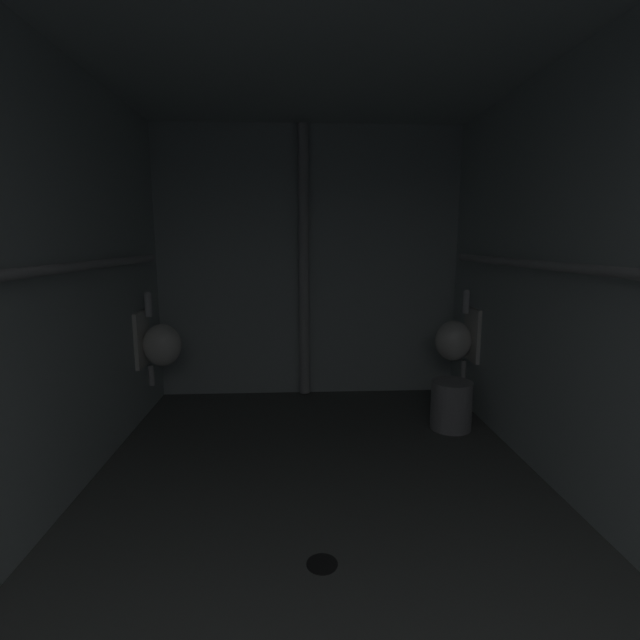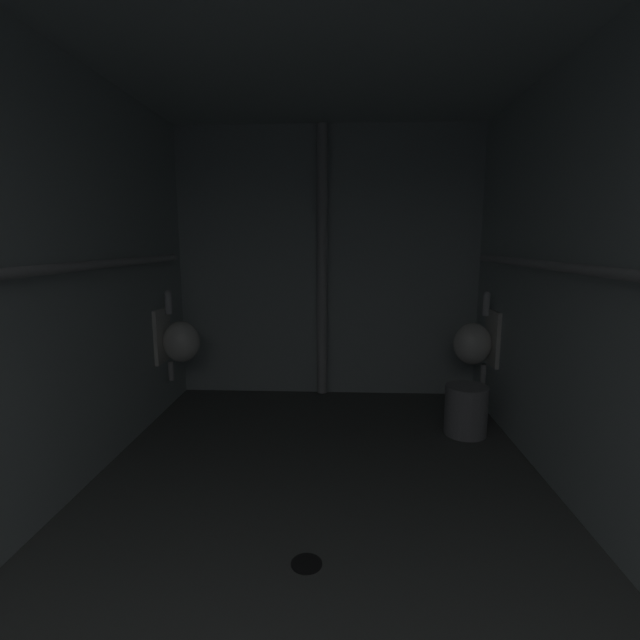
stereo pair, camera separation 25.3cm
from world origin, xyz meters
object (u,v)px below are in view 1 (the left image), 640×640
at_px(standpipe_back_wall, 304,264).
at_px(floor_drain, 322,564).
at_px(urinal_right_mid, 456,339).
at_px(waste_bin, 451,405).
at_px(urinal_left_mid, 159,344).

relative_size(standpipe_back_wall, floor_drain, 16.80).
distance_m(urinal_right_mid, waste_bin, 0.60).
height_order(standpipe_back_wall, waste_bin, standpipe_back_wall).
relative_size(urinal_right_mid, standpipe_back_wall, 0.32).
height_order(urinal_left_mid, floor_drain, urinal_left_mid).
bearing_deg(standpipe_back_wall, waste_bin, -37.15).
relative_size(floor_drain, waste_bin, 0.38).
bearing_deg(floor_drain, waste_bin, 53.82).
height_order(urinal_left_mid, waste_bin, urinal_left_mid).
bearing_deg(urinal_right_mid, waste_bin, -111.12).
distance_m(floor_drain, waste_bin, 1.81).
height_order(floor_drain, waste_bin, waste_bin).
distance_m(urinal_left_mid, urinal_right_mid, 2.40).
height_order(standpipe_back_wall, floor_drain, standpipe_back_wall).
relative_size(urinal_left_mid, waste_bin, 2.06).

